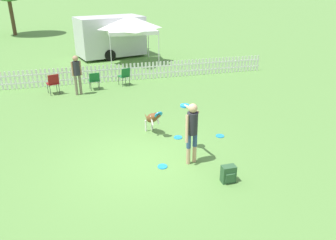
% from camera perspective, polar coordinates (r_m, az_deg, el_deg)
% --- Properties ---
extents(ground_plane, '(240.00, 240.00, 0.00)m').
position_cam_1_polar(ground_plane, '(9.05, -4.34, -7.10)').
color(ground_plane, '#5B8C42').
extents(handler_person, '(0.45, 1.10, 1.70)m').
position_cam_1_polar(handler_person, '(8.51, 4.15, -1.05)').
color(handler_person, tan).
rests_on(handler_person, ground_plane).
extents(leaping_dog, '(0.50, 1.04, 0.90)m').
position_cam_1_polar(leaping_dog, '(10.35, -2.69, 0.37)').
color(leaping_dog, brown).
rests_on(leaping_dog, ground_plane).
extents(frisbee_near_handler, '(0.26, 0.26, 0.02)m').
position_cam_1_polar(frisbee_near_handler, '(10.50, 9.03, -2.76)').
color(frisbee_near_handler, '#1E8CD8').
rests_on(frisbee_near_handler, ground_plane).
extents(frisbee_near_dog, '(0.26, 0.26, 0.02)m').
position_cam_1_polar(frisbee_near_dog, '(8.75, -0.98, -8.10)').
color(frisbee_near_dog, '#1E8CD8').
rests_on(frisbee_near_dog, ground_plane).
extents(frisbee_midfield, '(0.26, 0.26, 0.02)m').
position_cam_1_polar(frisbee_midfield, '(10.28, 1.75, -3.04)').
color(frisbee_midfield, '#1E8CD8').
rests_on(frisbee_midfield, ground_plane).
extents(backpack_on_grass, '(0.34, 0.26, 0.44)m').
position_cam_1_polar(backpack_on_grass, '(8.19, 10.48, -9.26)').
color(backpack_on_grass, '#2D5633').
rests_on(backpack_on_grass, ground_plane).
extents(picket_fence, '(16.11, 0.04, 0.83)m').
position_cam_1_polar(picket_fence, '(16.12, -10.12, 8.01)').
color(picket_fence, white).
rests_on(picket_fence, ground_plane).
extents(folding_chair_blue_left, '(0.48, 0.50, 0.81)m').
position_cam_1_polar(folding_chair_blue_left, '(15.00, -12.71, 6.90)').
color(folding_chair_blue_left, '#333338').
rests_on(folding_chair_blue_left, ground_plane).
extents(folding_chair_center, '(0.58, 0.59, 0.90)m').
position_cam_1_polar(folding_chair_center, '(14.87, -19.38, 6.24)').
color(folding_chair_center, '#333338').
rests_on(folding_chair_center, ground_plane).
extents(folding_chair_green_right, '(0.58, 0.59, 0.85)m').
position_cam_1_polar(folding_chair_green_right, '(15.39, -7.55, 7.78)').
color(folding_chair_green_right, '#333338').
rests_on(folding_chair_green_right, ground_plane).
extents(canopy_tent_main, '(2.70, 2.70, 2.71)m').
position_cam_1_polar(canopy_tent_main, '(19.40, -6.61, 16.27)').
color(canopy_tent_main, silver).
rests_on(canopy_tent_main, ground_plane).
extents(spectator_standing, '(0.41, 0.27, 1.69)m').
position_cam_1_polar(spectator_standing, '(14.39, -15.62, 8.17)').
color(spectator_standing, '#7A705B').
rests_on(spectator_standing, ground_plane).
extents(equipment_trailer, '(4.96, 3.08, 2.48)m').
position_cam_1_polar(equipment_trailer, '(21.49, -9.99, 14.21)').
color(equipment_trailer, silver).
rests_on(equipment_trailer, ground_plane).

